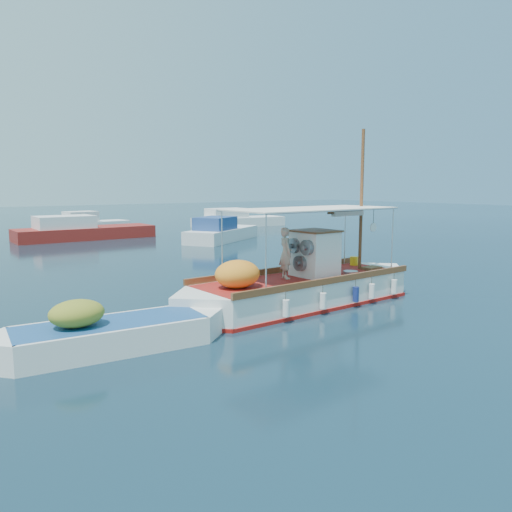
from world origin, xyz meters
TOP-DOWN VIEW (x-y plane):
  - ground at (0.00, 0.00)m, footprint 160.00×160.00m
  - fishing_caique at (-0.07, -0.73)m, footprint 9.05×2.74m
  - dinghy at (-6.24, -1.42)m, footprint 5.56×1.91m
  - bg_boat_n at (0.11, 21.81)m, footprint 8.88×2.85m
  - bg_boat_ne at (7.11, 15.47)m, footprint 6.73×5.30m
  - bg_boat_e at (14.34, 24.58)m, footprint 8.25×3.17m
  - bg_boat_far_n at (2.26, 26.93)m, footprint 5.79×2.66m

SIDE VIEW (x-z plane):
  - ground at x=0.00m, z-range 0.00..0.00m
  - dinghy at x=-6.24m, z-range -0.40..0.96m
  - fishing_caique at x=-0.07m, z-range -2.28..3.25m
  - bg_boat_e at x=14.34m, z-range -0.41..1.39m
  - bg_boat_far_n at x=2.26m, z-range -0.41..1.39m
  - bg_boat_ne at x=7.11m, z-range -0.41..1.39m
  - bg_boat_n at x=0.11m, z-range -0.41..1.39m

